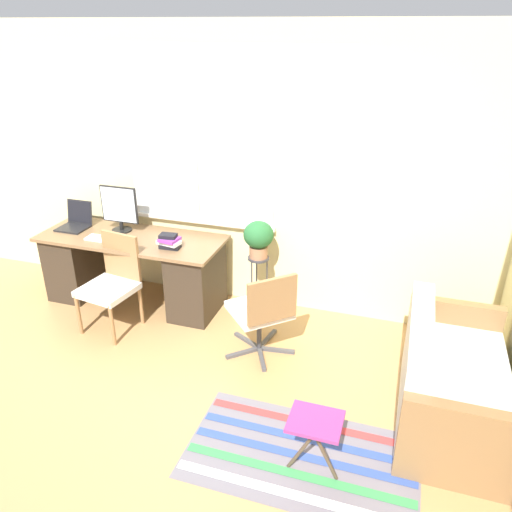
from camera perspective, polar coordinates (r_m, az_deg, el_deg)
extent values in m
plane|color=tan|center=(4.82, -6.89, -8.52)|extent=(14.00, 14.00, 0.00)
cube|color=beige|center=(4.92, -3.93, 9.64)|extent=(9.00, 0.06, 2.70)
cube|color=silver|center=(5.09, -10.55, 11.44)|extent=(0.72, 0.02, 1.35)
cube|color=white|center=(5.09, -10.60, 11.42)|extent=(0.65, 0.01, 1.28)
cube|color=silver|center=(4.78, -2.09, 10.96)|extent=(0.72, 0.02, 1.35)
cube|color=white|center=(4.77, -2.14, 10.93)|extent=(0.65, 0.01, 1.28)
cube|color=silver|center=(5.13, -6.08, 4.09)|extent=(1.55, 0.11, 0.04)
cube|color=brown|center=(5.12, -14.08, 1.97)|extent=(1.86, 0.70, 0.03)
cube|color=#33281E|center=(5.64, -19.72, -0.63)|extent=(0.40, 0.62, 0.69)
cube|color=#33281E|center=(4.97, -6.80, -2.80)|extent=(0.40, 0.62, 0.69)
cube|color=black|center=(5.49, -20.19, 3.00)|extent=(0.29, 0.25, 0.02)
cube|color=black|center=(5.55, -19.51, 4.79)|extent=(0.29, 0.05, 0.24)
cube|color=black|center=(5.54, -19.54, 4.78)|extent=(0.26, 0.04, 0.21)
cylinder|color=black|center=(5.29, -15.07, 2.89)|extent=(0.20, 0.20, 0.02)
cylinder|color=black|center=(5.27, -15.13, 3.43)|extent=(0.04, 0.04, 0.09)
cube|color=black|center=(5.20, -15.37, 5.70)|extent=(0.40, 0.02, 0.37)
cube|color=silver|center=(5.19, -15.45, 5.65)|extent=(0.37, 0.01, 0.35)
cube|color=silver|center=(5.09, -16.70, 1.83)|extent=(0.43, 0.14, 0.02)
ellipsoid|color=black|center=(4.92, -13.71, 1.47)|extent=(0.04, 0.07, 0.04)
cube|color=black|center=(4.77, -9.79, 1.10)|extent=(0.20, 0.11, 0.04)
cube|color=white|center=(4.76, -9.93, 1.55)|extent=(0.23, 0.16, 0.04)
cube|color=purple|center=(4.74, -9.86, 1.88)|extent=(0.19, 0.18, 0.03)
cube|color=black|center=(4.74, -10.02, 2.28)|extent=(0.17, 0.12, 0.03)
cylinder|color=olive|center=(4.93, -19.61, -6.30)|extent=(0.04, 0.04, 0.42)
cylinder|color=olive|center=(4.67, -16.11, -7.59)|extent=(0.04, 0.04, 0.42)
cylinder|color=olive|center=(5.17, -16.49, -4.31)|extent=(0.04, 0.04, 0.42)
cylinder|color=olive|center=(4.92, -13.02, -5.42)|extent=(0.04, 0.04, 0.42)
cube|color=silver|center=(4.82, -16.61, -3.72)|extent=(0.52, 0.50, 0.06)
cube|color=olive|center=(4.85, -15.16, 0.05)|extent=(0.41, 0.10, 0.45)
cube|color=#47474C|center=(4.48, -1.51, -10.99)|extent=(0.26, 0.25, 0.03)
cube|color=#47474C|center=(4.41, 0.64, -11.68)|extent=(0.17, 0.30, 0.03)
cube|color=#47474C|center=(4.52, 2.39, -10.69)|extent=(0.32, 0.08, 0.03)
cube|color=#47474C|center=(4.65, 1.31, -9.48)|extent=(0.09, 0.32, 0.03)
cube|color=#47474C|center=(4.63, -1.02, -9.65)|extent=(0.30, 0.19, 0.03)
cylinder|color=#333338|center=(4.43, 0.37, -8.46)|extent=(0.04, 0.04, 0.35)
cube|color=silver|center=(4.32, 0.38, -6.17)|extent=(0.65, 0.65, 0.06)
cube|color=olive|center=(4.02, 1.87, -5.06)|extent=(0.34, 0.32, 0.38)
cube|color=beige|center=(4.01, 21.52, -14.41)|extent=(0.72, 1.18, 0.44)
cube|color=beige|center=(3.76, 18.19, -9.27)|extent=(0.16, 1.18, 0.35)
cube|color=olive|center=(3.47, 22.11, -19.70)|extent=(0.72, 0.09, 0.63)
cube|color=olive|center=(4.48, 21.46, -8.40)|extent=(0.72, 0.09, 0.63)
cylinder|color=#333338|center=(4.77, 0.29, -0.24)|extent=(0.21, 0.21, 0.02)
cylinder|color=#333338|center=(4.89, 1.25, -3.68)|extent=(0.01, 0.01, 0.60)
cylinder|color=#333338|center=(4.99, 0.06, -3.06)|extent=(0.01, 0.01, 0.60)
cylinder|color=#333338|center=(4.86, -0.48, -3.86)|extent=(0.01, 0.01, 0.60)
cylinder|color=#9E6B4C|center=(4.74, 0.29, 0.48)|extent=(0.17, 0.17, 0.11)
ellipsoid|color=#235B2D|center=(4.67, 0.29, 2.46)|extent=(0.29, 0.29, 0.26)
cube|color=slate|center=(3.64, 5.22, -21.84)|extent=(1.55, 0.86, 0.01)
cube|color=white|center=(3.43, 3.90, -25.48)|extent=(1.52, 0.07, 0.00)
cube|color=#388E4C|center=(3.53, 4.59, -23.58)|extent=(1.52, 0.07, 0.00)
cube|color=#334C99|center=(3.64, 5.22, -21.79)|extent=(1.52, 0.07, 0.00)
cube|color=#334C99|center=(3.74, 5.80, -20.10)|extent=(1.52, 0.07, 0.00)
cube|color=#C63838|center=(3.85, 6.34, -18.51)|extent=(1.52, 0.07, 0.00)
cube|color=#93337A|center=(3.25, 6.80, -18.26)|extent=(0.33, 0.28, 0.02)
cylinder|color=#4C3D2D|center=(3.41, 5.58, -20.82)|extent=(0.23, 0.02, 0.43)
cylinder|color=#4C3D2D|center=(3.40, 7.63, -21.17)|extent=(0.23, 0.02, 0.43)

